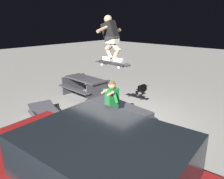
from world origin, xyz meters
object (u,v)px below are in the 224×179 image
at_px(person_sitting_on_ledge, 109,104).
at_px(skater_airborne, 111,36).
at_px(ledge_box_main, 117,115).
at_px(skateboard, 112,64).
at_px(kicker_ramp, 45,114).
at_px(picnic_table_back, 85,84).
at_px(trash_bin, 133,162).

bearing_deg(person_sitting_on_ledge, skater_airborne, -60.17).
distance_m(ledge_box_main, skateboard, 1.56).
height_order(kicker_ramp, picnic_table_back, picnic_table_back).
bearing_deg(picnic_table_back, trash_bin, 148.45).
xyz_separation_m(person_sitting_on_ledge, trash_bin, (-1.74, 1.23, -0.31)).
height_order(person_sitting_on_ledge, picnic_table_back, person_sitting_on_ledge).
height_order(person_sitting_on_ledge, skateboard, skateboard).
xyz_separation_m(kicker_ramp, trash_bin, (-3.84, 0.57, 0.41)).
bearing_deg(ledge_box_main, trash_bin, 137.34).
height_order(ledge_box_main, trash_bin, trash_bin).
xyz_separation_m(skater_airborne, picnic_table_back, (2.49, -1.24, -1.99)).
distance_m(skater_airborne, kicker_ramp, 3.25).
distance_m(person_sitting_on_ledge, trash_bin, 2.15).
bearing_deg(skateboard, picnic_table_back, -25.90).
bearing_deg(kicker_ramp, skater_airborne, -156.60).
relative_size(skateboard, picnic_table_back, 0.58).
distance_m(skateboard, kicker_ramp, 2.82).
relative_size(kicker_ramp, picnic_table_back, 0.78).
bearing_deg(skateboard, person_sitting_on_ledge, 105.82).
bearing_deg(picnic_table_back, person_sitting_on_ledge, 151.10).
distance_m(skater_airborne, trash_bin, 3.09).
xyz_separation_m(skateboard, skater_airborne, (0.06, 0.00, 0.69)).
xyz_separation_m(ledge_box_main, picnic_table_back, (2.48, -0.95, 0.23)).
bearing_deg(skater_airborne, person_sitting_on_ledge, 119.83).
height_order(skateboard, kicker_ramp, skateboard).
distance_m(kicker_ramp, picnic_table_back, 2.20).
bearing_deg(skateboard, kicker_ramp, 22.89).
relative_size(ledge_box_main, person_sitting_on_ledge, 1.46).
height_order(ledge_box_main, skater_airborne, skater_airborne).
xyz_separation_m(person_sitting_on_ledge, skateboard, (0.06, -0.20, 1.03)).
bearing_deg(ledge_box_main, picnic_table_back, -21.01).
height_order(ledge_box_main, picnic_table_back, picnic_table_back).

